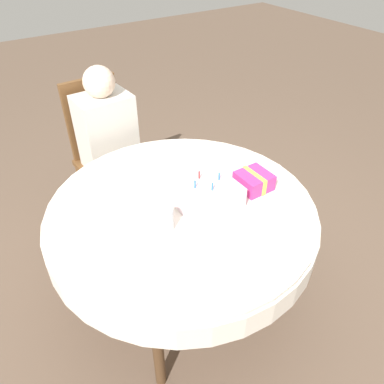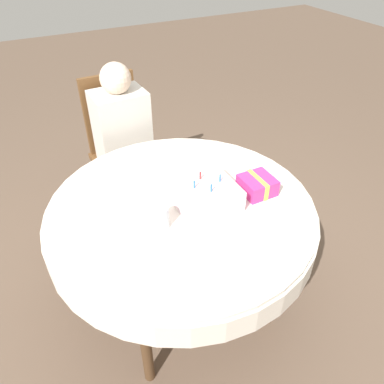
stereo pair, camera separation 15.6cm
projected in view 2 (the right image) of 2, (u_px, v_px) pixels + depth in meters
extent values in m
plane|color=brown|center=(183.00, 297.00, 2.19)|extent=(12.00, 12.00, 0.00)
cylinder|color=silver|center=(181.00, 206.00, 1.77)|extent=(1.26, 1.26, 0.02)
cylinder|color=silver|center=(181.00, 218.00, 1.81)|extent=(1.28, 1.28, 0.13)
cylinder|color=#4C331E|center=(145.00, 337.00, 1.61)|extent=(0.05, 0.05, 0.68)
cylinder|color=#4C331E|center=(275.00, 280.00, 1.86)|extent=(0.05, 0.05, 0.68)
cylinder|color=#4C331E|center=(100.00, 237.00, 2.10)|extent=(0.05, 0.05, 0.68)
cylinder|color=#4C331E|center=(208.00, 202.00, 2.35)|extent=(0.05, 0.05, 0.68)
cube|color=brown|center=(125.00, 162.00, 2.55)|extent=(0.42, 0.42, 0.04)
cube|color=brown|center=(111.00, 113.00, 2.50)|extent=(0.36, 0.05, 0.53)
cylinder|color=brown|center=(114.00, 209.00, 2.50)|extent=(0.04, 0.04, 0.41)
cylinder|color=brown|center=(161.00, 194.00, 2.63)|extent=(0.04, 0.04, 0.41)
cylinder|color=brown|center=(98.00, 183.00, 2.73)|extent=(0.04, 0.04, 0.41)
cylinder|color=brown|center=(141.00, 170.00, 2.87)|extent=(0.04, 0.04, 0.41)
cylinder|color=beige|center=(127.00, 203.00, 2.52)|extent=(0.09, 0.09, 0.45)
cylinder|color=beige|center=(149.00, 195.00, 2.58)|extent=(0.09, 0.09, 0.45)
cube|color=beige|center=(121.00, 128.00, 2.39)|extent=(0.34, 0.26, 0.48)
sphere|color=beige|center=(115.00, 78.00, 2.19)|extent=(0.19, 0.19, 0.19)
cube|color=silver|center=(205.00, 194.00, 1.73)|extent=(0.27, 0.27, 0.11)
cylinder|color=blue|center=(220.00, 178.00, 1.71)|extent=(0.01, 0.01, 0.04)
cylinder|color=red|center=(200.00, 175.00, 1.73)|extent=(0.01, 0.01, 0.04)
cylinder|color=blue|center=(194.00, 184.00, 1.67)|extent=(0.01, 0.01, 0.04)
cylinder|color=blue|center=(211.00, 188.00, 1.65)|extent=(0.01, 0.01, 0.04)
cylinder|color=silver|center=(160.00, 217.00, 1.61)|extent=(0.08, 0.08, 0.11)
cube|color=#D13384|center=(257.00, 185.00, 1.81)|extent=(0.15, 0.15, 0.08)
cube|color=#EAE54C|center=(257.00, 185.00, 1.81)|extent=(0.02, 0.16, 0.09)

